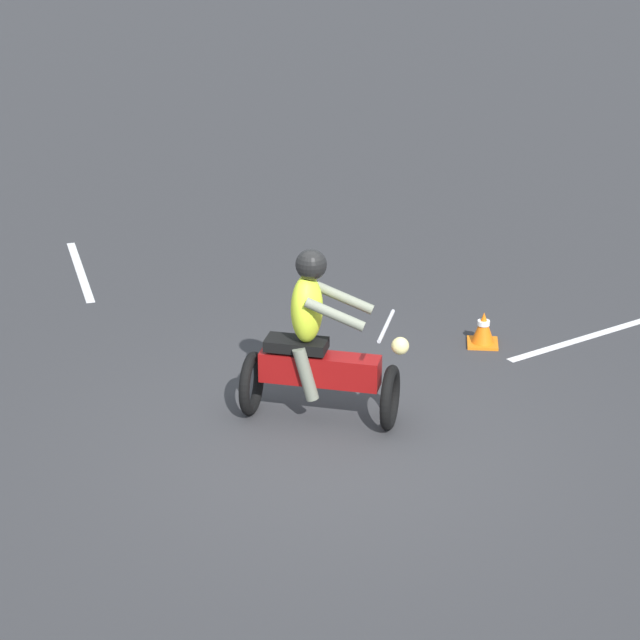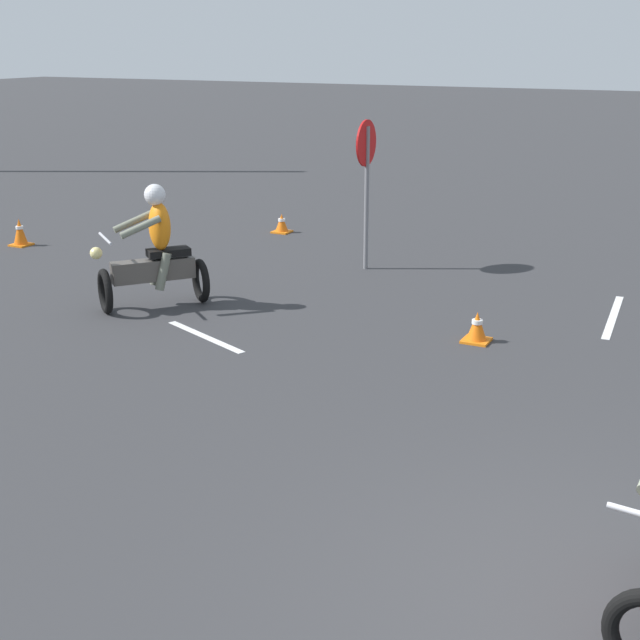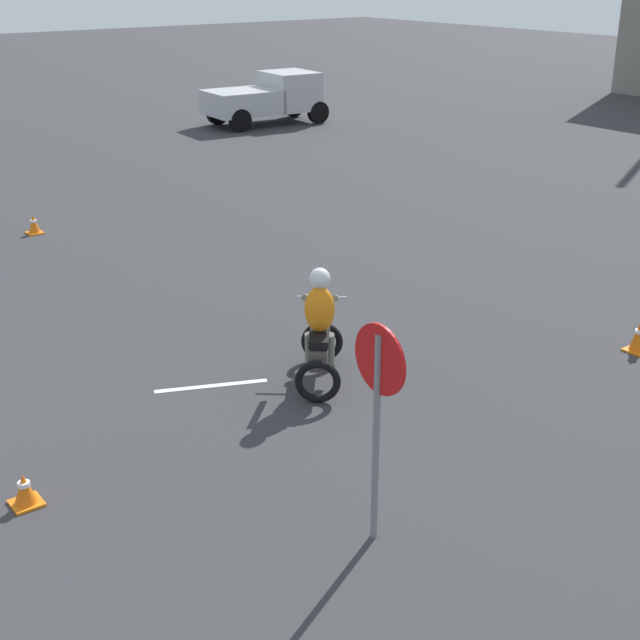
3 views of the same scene
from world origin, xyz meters
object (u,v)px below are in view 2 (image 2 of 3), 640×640
at_px(traffic_cone_mid_center, 282,224).
at_px(traffic_cone_near_left, 20,233).
at_px(motorcycle_rider_background, 155,255).
at_px(stop_sign, 366,164).
at_px(traffic_cone_mid_left, 477,328).

bearing_deg(traffic_cone_mid_center, traffic_cone_near_left, 129.85).
distance_m(motorcycle_rider_background, stop_sign, 3.68).
distance_m(motorcycle_rider_background, traffic_cone_mid_center, 5.06).
height_order(motorcycle_rider_background, stop_sign, stop_sign).
bearing_deg(motorcycle_rider_background, traffic_cone_mid_left, -133.93).
xyz_separation_m(stop_sign, traffic_cone_mid_left, (-2.65, -2.61, -1.46)).
height_order(motorcycle_rider_background, traffic_cone_near_left, motorcycle_rider_background).
bearing_deg(stop_sign, motorcycle_rider_background, 152.15).
height_order(stop_sign, traffic_cone_near_left, stop_sign).
bearing_deg(traffic_cone_near_left, traffic_cone_mid_center, -50.15).
height_order(stop_sign, traffic_cone_mid_left, stop_sign).
relative_size(traffic_cone_mid_center, traffic_cone_mid_left, 0.95).
bearing_deg(traffic_cone_near_left, traffic_cone_mid_left, -99.69).
bearing_deg(traffic_cone_mid_left, traffic_cone_near_left, 80.31).
bearing_deg(traffic_cone_mid_left, motorcycle_rider_background, 96.81).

